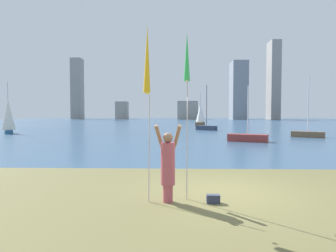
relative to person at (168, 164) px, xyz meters
name	(u,v)px	position (x,y,z in m)	size (l,w,h in m)	color
ground	(183,124)	(1.55, 51.89, -0.97)	(120.00, 138.00, 0.12)	brown
person	(168,164)	(0.00, 0.00, 0.00)	(0.68, 0.50, 1.86)	#B24C59
kite_flag_left	(147,62)	(-0.46, -0.27, 2.37)	(0.16, 0.79, 4.14)	#B2B2B7
kite_flag_right	(187,61)	(0.46, 0.35, 2.49)	(0.16, 0.43, 4.11)	#B2B2B7
bag	(213,199)	(1.07, -0.08, -0.81)	(0.31, 0.17, 0.20)	#33384C
sailboat_0	(248,137)	(5.56, 15.04, -0.60)	(3.03, 2.04, 4.19)	maroon
sailboat_1	(8,117)	(-17.33, 23.05, 0.85)	(2.05, 2.64, 5.39)	#2D6084
sailboat_2	(206,127)	(4.03, 29.94, -0.56)	(2.65, 2.19, 5.67)	#333D51
sailboat_4	(200,115)	(4.23, 41.53, 0.90)	(1.94, 3.24, 5.56)	brown
sailboat_5	(308,133)	(11.79, 19.04, -0.57)	(2.66, 1.98, 5.38)	brown
skyline_tower_0	(77,89)	(-35.09, 96.55, 9.83)	(3.65, 4.24, 21.49)	gray
skyline_tower_1	(122,110)	(-19.34, 97.86, 2.22)	(4.14, 4.63, 6.27)	gray
skyline_tower_2	(187,110)	(4.07, 93.80, 2.23)	(6.96, 4.16, 6.28)	gray
skyline_tower_3	(238,91)	(21.34, 93.04, 8.83)	(5.08, 7.74, 19.49)	gray
skyline_tower_4	(274,81)	(33.29, 93.72, 12.29)	(3.21, 6.01, 26.41)	gray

